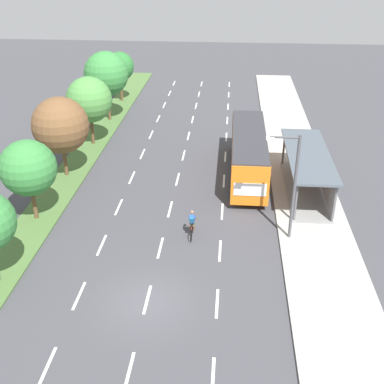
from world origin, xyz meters
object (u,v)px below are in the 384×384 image
bus_shelter (311,168)px  bus (249,150)px  median_tree_fourth (89,100)px  median_tree_third (60,125)px  streetlight (292,181)px  median_tree_fifth (106,74)px  median_tree_farthest (120,66)px  cyclist (192,225)px  median_tree_second (28,168)px

bus_shelter → bus: (-4.28, 2.47, 0.20)m
median_tree_fourth → median_tree_third: bearing=-92.9°
streetlight → median_tree_fifth: bearing=127.6°
bus_shelter → median_tree_fourth: (-17.71, 7.65, 2.18)m
streetlight → median_tree_farthest: bearing=120.6°
median_tree_third → median_tree_farthest: size_ratio=1.13×
bus_shelter → median_tree_farthest: size_ratio=1.80×
cyclist → streetlight: size_ratio=0.28×
bus_shelter → streetlight: bearing=-108.6°
cyclist → median_tree_third: (-10.24, 7.59, 3.28)m
median_tree_fourth → median_tree_fifth: median_tree_fifth is taller
bus_shelter → median_tree_fifth: (-17.77, 14.11, 2.80)m
median_tree_second → median_tree_fourth: 12.93m
cyclist → median_tree_second: bearing=173.6°
median_tree_third → streetlight: (15.92, -7.44, -0.18)m
median_tree_third → median_tree_fourth: 6.47m
bus → median_tree_third: 13.96m
median_tree_third → median_tree_farthest: bearing=89.7°
median_tree_fifth → streetlight: bearing=-52.4°
bus → cyclist: size_ratio=6.20×
bus → median_tree_fifth: size_ratio=1.69×
median_tree_fifth → median_tree_farthest: 6.51m
bus_shelter → cyclist: (-7.79, -6.40, -1.08)m
median_tree_fifth → bus: bearing=-40.8°
bus_shelter → median_tree_second: median_tree_second is taller
median_tree_fourth → bus_shelter: bearing=-23.4°
median_tree_second → median_tree_third: bearing=90.7°
median_tree_second → median_tree_fifth: 19.41m
median_tree_second → median_tree_fifth: bearing=89.5°
median_tree_third → median_tree_farthest: median_tree_third is taller
median_tree_second → median_tree_fourth: size_ratio=0.90×
streetlight → median_tree_third: bearing=155.0°
bus_shelter → bus: bus is taller
median_tree_fifth → median_tree_fourth: bearing=-89.4°
median_tree_third → median_tree_farthest: (0.09, 19.38, -0.16)m
cyclist → median_tree_farthest: size_ratio=0.34×
bus → median_tree_fourth: (-13.43, 5.18, 1.99)m
bus → median_tree_farthest: (-13.66, 18.10, 1.84)m
median_tree_third → median_tree_fourth: median_tree_third is taller
median_tree_second → cyclist: bearing=-6.4°
bus_shelter → median_tree_fourth: size_ratio=1.64×
median_tree_second → streetlight: size_ratio=0.81×
bus → median_tree_third: median_tree_third is taller
bus_shelter → median_tree_second: size_ratio=1.83×
median_tree_farthest → streetlight: 31.14m
bus_shelter → median_tree_farthest: 27.37m
median_tree_fourth → cyclist: bearing=-54.8°
median_tree_second → median_tree_fifth: median_tree_fifth is taller
bus_shelter → median_tree_second: (-17.95, -5.27, 1.77)m
median_tree_third → median_tree_fifth: (0.26, 12.92, 0.60)m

